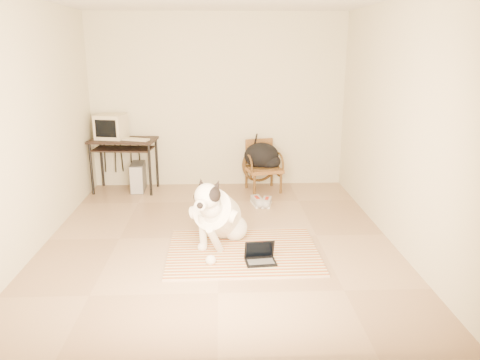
{
  "coord_description": "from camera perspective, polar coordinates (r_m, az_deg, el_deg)",
  "views": [
    {
      "loc": [
        0.05,
        -5.17,
        2.18
      ],
      "look_at": [
        0.25,
        -0.14,
        0.74
      ],
      "focal_mm": 35.0,
      "sensor_mm": 36.0,
      "label": 1
    }
  ],
  "objects": [
    {
      "name": "wall_right",
      "position": [
        5.59,
        18.3,
        6.58
      ],
      "size": [
        0.0,
        4.5,
        4.5
      ],
      "primitive_type": "plane",
      "rotation": [
        1.57,
        0.0,
        -1.57
      ],
      "color": "beige",
      "rests_on": "floor"
    },
    {
      "name": "rattan_chair",
      "position": [
        7.32,
        2.76,
        1.78
      ],
      "size": [
        0.62,
        0.61,
        0.78
      ],
      "color": "brown",
      "rests_on": "floor"
    },
    {
      "name": "wall_left",
      "position": [
        5.62,
        -23.78,
        6.09
      ],
      "size": [
        0.0,
        4.5,
        4.5
      ],
      "primitive_type": "plane",
      "rotation": [
        1.57,
        0.0,
        1.57
      ],
      "color": "beige",
      "rests_on": "floor"
    },
    {
      "name": "sneaker_left",
      "position": [
        6.7,
        2.11,
        -2.64
      ],
      "size": [
        0.18,
        0.33,
        0.11
      ],
      "color": "white",
      "rests_on": "floor"
    },
    {
      "name": "pc_tower",
      "position": [
        7.49,
        -12.31,
        0.38
      ],
      "size": [
        0.22,
        0.48,
        0.44
      ],
      "color": "#49494C",
      "rests_on": "floor"
    },
    {
      "name": "wall_front",
      "position": [
        3.04,
        -3.09,
        0.02
      ],
      "size": [
        4.5,
        0.0,
        4.5
      ],
      "primitive_type": "plane",
      "rotation": [
        -1.57,
        0.0,
        0.0
      ],
      "color": "beige",
      "rests_on": "floor"
    },
    {
      "name": "laptop",
      "position": [
        4.94,
        2.47,
        -9.32
      ],
      "size": [
        0.34,
        0.26,
        0.22
      ],
      "color": "black",
      "rests_on": "rug"
    },
    {
      "name": "desk_keyboard",
      "position": [
        7.25,
        -12.58,
        4.84
      ],
      "size": [
        0.42,
        0.27,
        0.03
      ],
      "primitive_type": "cube",
      "rotation": [
        0.0,
        0.0,
        -0.34
      ],
      "color": "beige",
      "rests_on": "computer_desk"
    },
    {
      "name": "rug",
      "position": [
        5.2,
        0.38,
        -8.74
      ],
      "size": [
        1.65,
        1.27,
        0.02
      ],
      "color": "#BD4719",
      "rests_on": "floor"
    },
    {
      "name": "wall_back",
      "position": [
        7.47,
        -2.7,
        9.52
      ],
      "size": [
        4.5,
        0.0,
        4.5
      ],
      "primitive_type": "plane",
      "rotation": [
        1.57,
        0.0,
        0.0
      ],
      "color": "beige",
      "rests_on": "floor"
    },
    {
      "name": "floor",
      "position": [
        5.61,
        -2.63,
        -6.96
      ],
      "size": [
        4.5,
        4.5,
        0.0
      ],
      "primitive_type": "plane",
      "color": "#A08162",
      "rests_on": "ground"
    },
    {
      "name": "sneaker_right",
      "position": [
        6.68,
        3.27,
        -2.74
      ],
      "size": [
        0.17,
        0.31,
        0.1
      ],
      "color": "white",
      "rests_on": "floor"
    },
    {
      "name": "backpack",
      "position": [
        7.27,
        2.81,
        2.88
      ],
      "size": [
        0.56,
        0.44,
        0.4
      ],
      "color": "black",
      "rests_on": "rattan_chair"
    },
    {
      "name": "crt_monitor",
      "position": [
        7.47,
        -15.43,
        6.3
      ],
      "size": [
        0.48,
        0.47,
        0.37
      ],
      "color": "beige",
      "rests_on": "computer_desk"
    },
    {
      "name": "dog",
      "position": [
        5.29,
        -2.74,
        -4.38
      ],
      "size": [
        0.65,
        1.2,
        0.87
      ],
      "color": "white",
      "rests_on": "rug"
    },
    {
      "name": "computer_desk",
      "position": [
        7.41,
        -14.02,
        3.97
      ],
      "size": [
        1.03,
        0.64,
        0.82
      ],
      "color": "black",
      "rests_on": "floor"
    }
  ]
}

